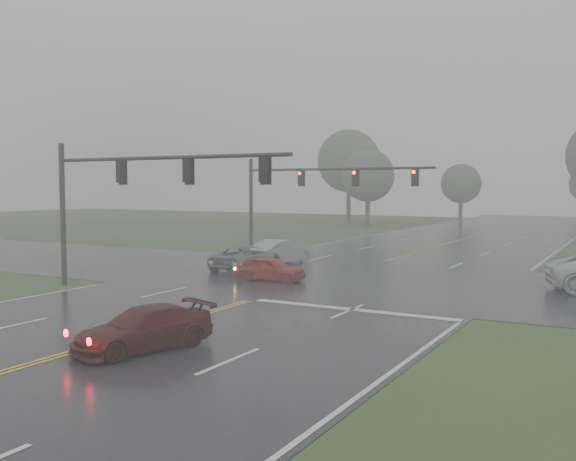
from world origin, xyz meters
The scene contains 12 objects.
main_road centered at (0.00, 20.00, 0.00)m, with size 18.00×160.00×0.02m, color black.
cross_street centered at (0.00, 22.00, 0.00)m, with size 120.00×14.00×0.02m, color black.
stop_bar centered at (4.50, 14.40, 0.00)m, with size 8.50×0.50×0.01m, color silver.
sedan_maroon centered at (1.61, 5.81, 0.00)m, with size 1.75×4.31×1.25m, color #3D0D0B.
sedan_red centered at (-2.12, 19.35, 0.00)m, with size 1.45×3.61×1.23m, color maroon.
sedan_silver centered at (-5.09, 25.57, 0.00)m, with size 1.60×4.59×1.51m, color gray.
car_grey centered at (-5.53, 22.31, 0.00)m, with size 2.31×5.01×1.39m, color #53565A.
signal_gantry_near centered at (-6.26, 13.36, 4.81)m, with size 12.74×0.30×6.83m.
signal_gantry_far centered at (-5.97, 30.23, 4.75)m, with size 13.42×0.34×6.70m.
tree_nw_a centered at (-14.30, 62.20, 6.02)m, with size 6.23×6.23×9.15m.
tree_n_mid centered at (-7.20, 77.35, 5.07)m, with size 5.26×5.26×7.72m.
tree_nw_b centered at (-20.39, 70.46, 8.09)m, with size 8.36×8.36×12.28m.
Camera 1 is at (14.32, -8.26, 4.81)m, focal length 40.00 mm.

